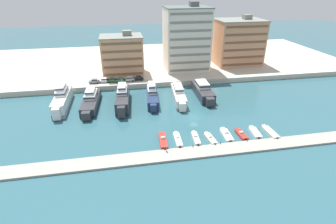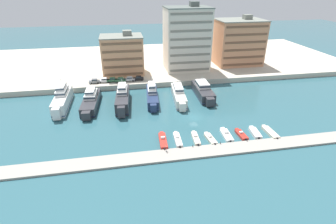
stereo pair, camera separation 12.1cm
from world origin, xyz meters
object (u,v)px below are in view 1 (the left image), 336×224
(motorboat_white_left, at_px, (178,140))
(pedestrian_near_edge, at_px, (166,148))
(yacht_charcoal_mid_left, at_px, (123,98))
(car_grey_far_left, at_px, (94,81))
(yacht_navy_center_left, at_px, (152,95))
(motorboat_red_far_left, at_px, (163,141))
(car_white_left, at_px, (104,80))
(motorboat_white_center, at_px, (226,135))
(car_green_center_left, at_px, (120,80))
(motorboat_red_center_right, at_px, (241,134))
(car_green_mid_left, at_px, (112,80))
(car_black_center_right, at_px, (138,78))
(yacht_white_far_left, at_px, (62,99))
(motorboat_cream_right, at_px, (270,132))
(motorboat_white_mid_right, at_px, (255,133))
(yacht_charcoal_center_right, at_px, (203,91))
(yacht_ivory_center, at_px, (179,95))
(motorboat_cream_center_left, at_px, (210,139))
(yacht_charcoal_left, at_px, (91,100))
(motorboat_cream_mid_left, at_px, (196,139))

(motorboat_white_left, distance_m, pedestrian_near_edge, 5.99)
(yacht_charcoal_mid_left, height_order, pedestrian_near_edge, yacht_charcoal_mid_left)
(car_grey_far_left, bearing_deg, yacht_navy_center_left, -37.92)
(motorboat_red_far_left, height_order, car_white_left, car_white_left)
(yacht_charcoal_mid_left, height_order, car_grey_far_left, yacht_charcoal_mid_left)
(motorboat_white_center, height_order, pedestrian_near_edge, pedestrian_near_edge)
(car_green_center_left, bearing_deg, motorboat_white_left, -72.17)
(motorboat_red_center_right, relative_size, car_grey_far_left, 1.46)
(car_green_mid_left, relative_size, car_black_center_right, 1.01)
(motorboat_red_center_right, bearing_deg, car_green_mid_left, 128.37)
(pedestrian_near_edge, bearing_deg, yacht_white_far_left, 131.89)
(motorboat_red_far_left, bearing_deg, motorboat_cream_right, -1.74)
(motorboat_white_center, distance_m, car_white_left, 54.92)
(car_black_center_right, bearing_deg, motorboat_cream_right, -53.63)
(yacht_charcoal_mid_left, distance_m, car_grey_far_left, 20.48)
(yacht_white_far_left, height_order, motorboat_white_mid_right, yacht_white_far_left)
(car_white_left, distance_m, pedestrian_near_edge, 50.80)
(motorboat_white_left, bearing_deg, car_white_left, 114.83)
(yacht_charcoal_mid_left, height_order, yacht_charcoal_center_right, yacht_charcoal_mid_left)
(yacht_white_far_left, distance_m, car_white_left, 20.16)
(yacht_ivory_center, bearing_deg, car_green_center_left, 139.84)
(yacht_charcoal_mid_left, bearing_deg, motorboat_red_center_right, -39.78)
(motorboat_cream_center_left, bearing_deg, car_green_mid_left, 120.07)
(car_black_center_right, bearing_deg, pedestrian_near_edge, -86.63)
(yacht_charcoal_center_right, distance_m, motorboat_cream_right, 30.63)
(car_white_left, bearing_deg, car_green_mid_left, -1.63)
(motorboat_white_mid_right, relative_size, car_white_left, 1.57)
(motorboat_cream_right, relative_size, pedestrian_near_edge, 4.77)
(yacht_charcoal_left, relative_size, motorboat_white_center, 2.94)
(motorboat_cream_center_left, distance_m, car_green_mid_left, 51.23)
(motorboat_cream_mid_left, xyz_separation_m, pedestrian_near_edge, (-8.65, -4.24, 0.89))
(yacht_charcoal_mid_left, distance_m, motorboat_white_center, 37.08)
(yacht_navy_center_left, relative_size, motorboat_cream_right, 2.67)
(motorboat_red_far_left, height_order, motorboat_white_mid_right, motorboat_red_far_left)
(car_white_left, bearing_deg, yacht_navy_center_left, -43.86)
(motorboat_cream_right, bearing_deg, car_green_center_left, 132.34)
(yacht_charcoal_mid_left, distance_m, car_green_center_left, 17.30)
(car_white_left, distance_m, car_green_center_left, 6.39)
(motorboat_red_far_left, xyz_separation_m, car_green_mid_left, (-13.11, 43.23, 2.49))
(yacht_charcoal_center_right, bearing_deg, motorboat_white_center, -93.92)
(yacht_white_far_left, distance_m, motorboat_cream_mid_left, 47.49)
(yacht_ivory_center, distance_m, motorboat_cream_mid_left, 26.58)
(motorboat_white_left, bearing_deg, motorboat_white_center, 1.42)
(yacht_charcoal_left, bearing_deg, motorboat_cream_right, -28.76)
(car_green_mid_left, bearing_deg, motorboat_cream_right, -45.82)
(motorboat_cream_center_left, relative_size, car_black_center_right, 1.53)
(motorboat_white_center, xyz_separation_m, pedestrian_near_edge, (-17.44, -4.84, 1.05))
(yacht_charcoal_mid_left, distance_m, motorboat_cream_right, 47.36)
(yacht_navy_center_left, height_order, car_green_mid_left, yacht_navy_center_left)
(yacht_ivory_center, height_order, car_green_center_left, yacht_ivory_center)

